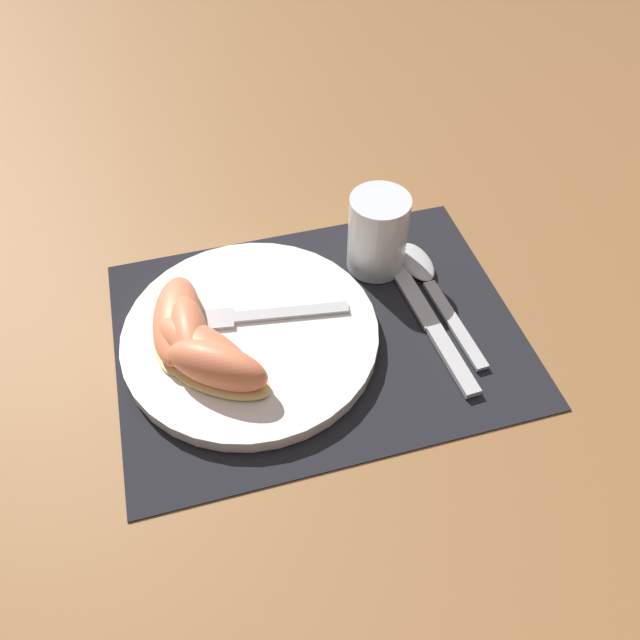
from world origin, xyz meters
TOP-DOWN VIEW (x-y plane):
  - ground_plane at (0.00, 0.00)m, footprint 3.00×3.00m
  - placemat at (0.00, 0.00)m, footprint 0.43×0.32m
  - plate at (-0.07, 0.01)m, footprint 0.27×0.27m
  - juice_glass at (0.09, 0.08)m, footprint 0.07×0.07m
  - knife at (0.12, -0.01)m, footprint 0.03×0.23m
  - spoon at (0.14, 0.04)m, footprint 0.04×0.20m
  - fork at (-0.08, 0.02)m, footprint 0.20×0.05m
  - citrus_wedge_0 at (-0.14, 0.03)m, footprint 0.07×0.13m
  - citrus_wedge_1 at (-0.13, -0.00)m, footprint 0.04×0.11m
  - citrus_wedge_2 at (-0.12, -0.02)m, footprint 0.12×0.14m
  - citrus_wedge_3 at (-0.11, -0.05)m, footprint 0.11×0.10m

SIDE VIEW (x-z plane):
  - ground_plane at x=0.00m, z-range 0.00..0.00m
  - placemat at x=0.00m, z-range 0.00..0.00m
  - knife at x=0.12m, z-range 0.00..0.01m
  - spoon at x=0.14m, z-range 0.00..0.01m
  - plate at x=-0.07m, z-range 0.00..0.02m
  - fork at x=-0.08m, z-range 0.02..0.02m
  - citrus_wedge_0 at x=-0.14m, z-range 0.02..0.05m
  - citrus_wedge_2 at x=-0.12m, z-range 0.02..0.06m
  - citrus_wedge_1 at x=-0.13m, z-range 0.02..0.06m
  - citrus_wedge_3 at x=-0.11m, z-range 0.02..0.06m
  - juice_glass at x=0.09m, z-range 0.00..0.09m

